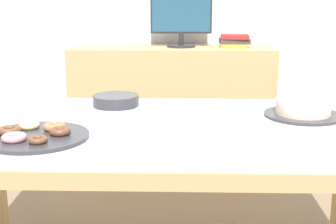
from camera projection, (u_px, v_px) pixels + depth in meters
dining_table at (165, 142)px, 1.88m from camera, size 1.87×0.93×0.74m
sideboard at (172, 108)px, 3.38m from camera, size 1.41×0.44×0.88m
computer_monitor at (181, 19)px, 3.23m from camera, size 0.42×0.20×0.38m
book_stack at (234, 41)px, 3.25m from camera, size 0.21×0.20×0.09m
cake_chocolate_round at (303, 108)px, 1.94m from camera, size 0.32×0.32×0.08m
pastry_platter at (36, 135)px, 1.65m from camera, size 0.37×0.37×0.04m
plate_stack at (116, 100)px, 2.14m from camera, size 0.21×0.21×0.05m
tealight_near_front at (52, 115)px, 1.93m from camera, size 0.04×0.04×0.04m
tealight_near_cakes at (240, 122)px, 1.83m from camera, size 0.04×0.04×0.04m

